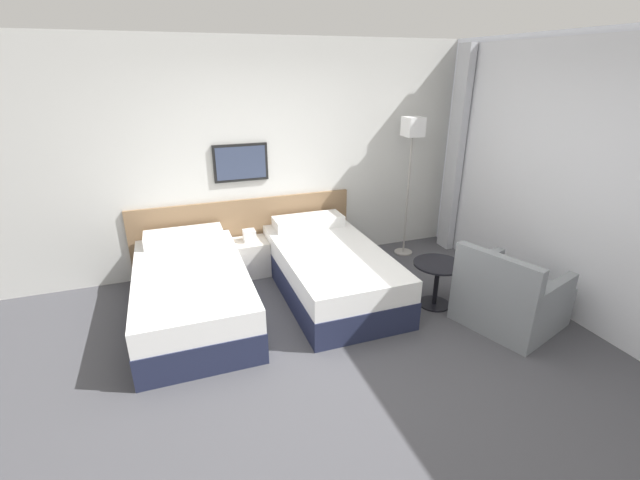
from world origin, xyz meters
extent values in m
plane|color=#47474C|center=(0.00, 0.00, 0.00)|extent=(16.00, 16.00, 0.00)
cube|color=silver|center=(0.00, 2.18, 1.35)|extent=(10.00, 0.06, 2.70)
cube|color=#846647|center=(-0.44, 2.13, 0.44)|extent=(2.72, 0.04, 0.88)
cube|color=black|center=(-0.44, 2.13, 1.33)|extent=(0.64, 0.03, 0.44)
cube|color=#333D56|center=(-0.44, 2.12, 1.33)|extent=(0.58, 0.01, 0.38)
cube|color=white|center=(2.45, -0.17, 1.35)|extent=(0.06, 4.65, 2.70)
cube|color=silver|center=(2.41, -0.17, 1.32)|extent=(0.03, 4.28, 2.64)
cube|color=#B7BAC1|center=(2.32, 1.80, 1.32)|extent=(0.10, 0.24, 2.64)
cube|color=#1E233D|center=(-1.18, 1.10, 0.15)|extent=(1.07, 2.00, 0.30)
cube|color=white|center=(-1.18, 1.10, 0.41)|extent=(1.06, 1.98, 0.23)
cube|color=white|center=(-1.18, 1.87, 0.59)|extent=(0.86, 0.34, 0.13)
cube|color=#1E233D|center=(0.30, 1.10, 0.15)|extent=(1.07, 2.00, 0.30)
cube|color=white|center=(0.30, 1.10, 0.41)|extent=(1.06, 1.98, 0.23)
cube|color=white|center=(0.30, 1.87, 0.59)|extent=(0.86, 0.34, 0.13)
cube|color=beige|center=(-0.44, 1.88, 0.21)|extent=(0.42, 0.39, 0.43)
cube|color=white|center=(-0.44, 1.88, 0.50)|extent=(0.14, 0.14, 0.14)
cylinder|color=#9E9993|center=(1.65, 1.79, 0.01)|extent=(0.24, 0.24, 0.02)
cylinder|color=#9E9993|center=(1.65, 1.79, 0.80)|extent=(0.02, 0.02, 1.56)
cube|color=white|center=(1.65, 1.79, 1.69)|extent=(0.22, 0.22, 0.23)
cylinder|color=black|center=(1.26, 0.47, 0.01)|extent=(0.33, 0.33, 0.01)
cylinder|color=black|center=(1.26, 0.47, 0.24)|extent=(0.05, 0.05, 0.45)
cylinder|color=black|center=(1.26, 0.47, 0.48)|extent=(0.51, 0.51, 0.02)
cube|color=gray|center=(1.76, -0.06, 0.20)|extent=(1.06, 1.05, 0.40)
cube|color=gray|center=(1.41, -0.18, 0.61)|extent=(0.35, 0.82, 0.43)
cube|color=gray|center=(1.88, -0.41, 0.49)|extent=(0.71, 0.31, 0.18)
cube|color=gray|center=(1.65, 0.29, 0.49)|extent=(0.71, 0.31, 0.18)
camera|label=1|loc=(-1.26, -2.88, 2.37)|focal=24.00mm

